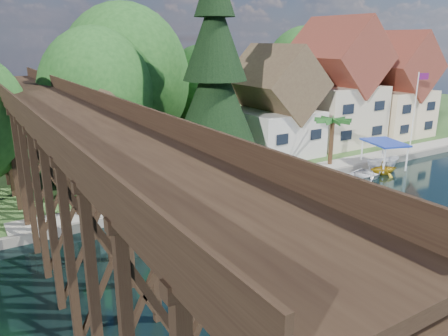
{
  "coord_description": "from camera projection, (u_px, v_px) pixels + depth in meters",
  "views": [
    {
      "loc": [
        -20.53,
        -18.85,
        11.93
      ],
      "look_at": [
        -5.17,
        6.0,
        3.27
      ],
      "focal_mm": 35.0,
      "sensor_mm": 36.0,
      "label": 1
    }
  ],
  "objects": [
    {
      "name": "conifer",
      "position": [
        215.0,
        73.0,
        36.28
      ],
      "size": [
        7.38,
        7.38,
        18.17
      ],
      "color": "#382314",
      "rests_on": "bank"
    },
    {
      "name": "promenade",
      "position": [
        310.0,
        170.0,
        39.57
      ],
      "size": [
        50.0,
        2.6,
        0.06
      ],
      "primitive_type": "cube",
      "color": "gray",
      "rests_on": "bank"
    },
    {
      "name": "tugboat",
      "position": [
        277.0,
        185.0,
        34.82
      ],
      "size": [
        3.39,
        1.97,
        2.4
      ],
      "color": "#B8260C",
      "rests_on": "ground"
    },
    {
      "name": "trestle_bridge",
      "position": [
        63.0,
        165.0,
        23.74
      ],
      "size": [
        4.12,
        44.18,
        9.3
      ],
      "color": "black",
      "rests_on": "ground"
    },
    {
      "name": "bg_trees",
      "position": [
        197.0,
        86.0,
        44.87
      ],
      "size": [
        49.9,
        13.3,
        10.57
      ],
      "color": "#382314",
      "rests_on": "bank"
    },
    {
      "name": "shed",
      "position": [
        104.0,
        146.0,
        34.3
      ],
      "size": [
        5.09,
        5.4,
        7.85
      ],
      "color": "beige",
      "rests_on": "bank"
    },
    {
      "name": "bank",
      "position": [
        145.0,
        132.0,
        56.77
      ],
      "size": [
        140.0,
        52.0,
        0.5
      ],
      "primitive_type": "cube",
      "color": "#26461C",
      "rests_on": "ground"
    },
    {
      "name": "ground",
      "position": [
        337.0,
        225.0,
        29.11
      ],
      "size": [
        140.0,
        140.0,
        0.0
      ],
      "primitive_type": "plane",
      "color": "black",
      "rests_on": "ground"
    },
    {
      "name": "house_left",
      "position": [
        274.0,
        109.0,
        44.23
      ],
      "size": [
        7.64,
        8.64,
        11.02
      ],
      "color": "beige",
      "rests_on": "bank"
    },
    {
      "name": "palm_tree",
      "position": [
        333.0,
        122.0,
        40.18
      ],
      "size": [
        3.6,
        3.6,
        4.68
      ],
      "color": "#382314",
      "rests_on": "bank"
    },
    {
      "name": "boat_yellow",
      "position": [
        384.0,
        167.0,
        39.83
      ],
      "size": [
        3.21,
        2.99,
        1.38
      ],
      "primitive_type": "imported",
      "rotation": [
        0.0,
        0.0,
        1.24
      ],
      "color": "gold",
      "rests_on": "ground"
    },
    {
      "name": "house_right",
      "position": [
        391.0,
        92.0,
        53.12
      ],
      "size": [
        8.15,
        8.64,
        12.45
      ],
      "color": "beige",
      "rests_on": "bank"
    },
    {
      "name": "boat_canopy",
      "position": [
        383.0,
        157.0,
        41.29
      ],
      "size": [
        3.96,
        4.83,
        2.69
      ],
      "color": "silver",
      "rests_on": "ground"
    },
    {
      "name": "flagpole",
      "position": [
        417.0,
        101.0,
        47.48
      ],
      "size": [
        1.2,
        0.49,
        8.04
      ],
      "color": "white",
      "rests_on": "bank"
    },
    {
      "name": "seawall",
      "position": [
        302.0,
        179.0,
        37.56
      ],
      "size": [
        60.0,
        0.4,
        0.62
      ],
      "primitive_type": "cube",
      "color": "slate",
      "rests_on": "ground"
    },
    {
      "name": "shrubs",
      "position": [
        208.0,
        182.0,
        33.99
      ],
      "size": [
        15.76,
        2.47,
        1.7
      ],
      "color": "#184217",
      "rests_on": "bank"
    },
    {
      "name": "boat_white_a",
      "position": [
        366.0,
        173.0,
        38.79
      ],
      "size": [
        4.69,
        3.56,
        0.91
      ],
      "primitive_type": "imported",
      "rotation": [
        0.0,
        0.0,
        1.67
      ],
      "color": "silver",
      "rests_on": "ground"
    },
    {
      "name": "house_center",
      "position": [
        335.0,
        90.0,
        48.81
      ],
      "size": [
        8.65,
        9.18,
        13.89
      ],
      "color": "beige",
      "rests_on": "bank"
    }
  ]
}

